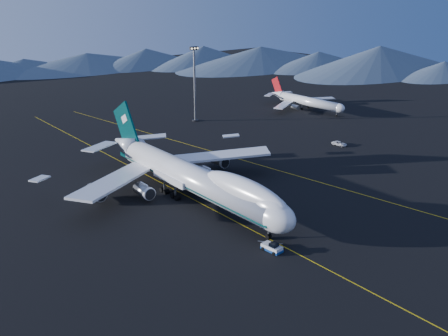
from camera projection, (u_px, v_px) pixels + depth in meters
ground at (193, 199)px, 122.22m from camera, size 500.00×500.00×0.00m
taxiway_line_main at (193, 199)px, 122.21m from camera, size 0.25×220.00×0.01m
taxiway_line_side at (256, 164)px, 147.35m from camera, size 28.08×198.09×0.01m
mountain_ridge at (427, 101)px, 202.37m from camera, size 374.91×567.11×12.00m
boeing_747 at (193, 177)px, 120.30m from camera, size 59.62×72.43×19.37m
pushback_tug at (272, 248)px, 97.85m from camera, size 2.78×4.46×1.86m
second_jet at (306, 101)px, 214.65m from camera, size 37.00×41.81×11.90m
service_van at (339, 144)px, 164.74m from camera, size 2.93×5.30×1.40m
floodlight_mast at (195, 84)px, 191.65m from camera, size 3.54×2.66×28.67m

